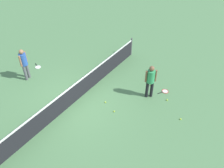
{
  "coord_description": "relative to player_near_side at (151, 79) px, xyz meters",
  "views": [
    {
      "loc": [
        -5.68,
        -5.99,
        7.52
      ],
      "look_at": [
        1.14,
        -1.3,
        0.9
      ],
      "focal_mm": 38.58,
      "sensor_mm": 36.0,
      "label": 1
    }
  ],
  "objects": [
    {
      "name": "tennis_ball_stray_left",
      "position": [
        0.22,
        -0.85,
        -0.98
      ],
      "size": [
        0.07,
        0.07,
        0.07
      ],
      "primitive_type": "sphere",
      "color": "#C6E033",
      "rests_on": "ground_plane"
    },
    {
      "name": "player_far_side",
      "position": [
        -2.28,
        5.76,
        0.0
      ],
      "size": [
        0.53,
        0.42,
        1.7
      ],
      "color": "#595960",
      "rests_on": "ground_plane"
    },
    {
      "name": "tennis_ball_near_player",
      "position": [
        -0.56,
        -1.82,
        -0.98
      ],
      "size": [
        0.07,
        0.07,
        0.07
      ],
      "primitive_type": "sphere",
      "color": "#C6E033",
      "rests_on": "ground_plane"
    },
    {
      "name": "ground_plane",
      "position": [
        -2.29,
        2.6,
        -1.01
      ],
      "size": [
        40.0,
        40.0,
        0.0
      ],
      "primitive_type": "plane",
      "color": "#4C7A4C"
    },
    {
      "name": "court_net",
      "position": [
        -2.29,
        2.6,
        -0.51
      ],
      "size": [
        10.09,
        0.09,
        1.07
      ],
      "color": "#4C4C51",
      "rests_on": "ground_plane"
    },
    {
      "name": "tennis_racket_far_player",
      "position": [
        -1.3,
        6.15,
        -1.0
      ],
      "size": [
        0.41,
        0.6,
        0.03
      ],
      "color": "white",
      "rests_on": "ground_plane"
    },
    {
      "name": "tennis_ball_baseline",
      "position": [
        0.78,
        0.27,
        -0.98
      ],
      "size": [
        0.07,
        0.07,
        0.07
      ],
      "primitive_type": "sphere",
      "color": "#C6E033",
      "rests_on": "ground_plane"
    },
    {
      "name": "tennis_ball_midcourt",
      "position": [
        -1.78,
        0.75,
        -0.98
      ],
      "size": [
        0.07,
        0.07,
        0.07
      ],
      "primitive_type": "sphere",
      "color": "#C6E033",
      "rests_on": "ground_plane"
    },
    {
      "name": "tennis_racket_near_player",
      "position": [
        0.74,
        -0.49,
        -1.0
      ],
      "size": [
        0.59,
        0.44,
        0.03
      ],
      "color": "red",
      "rests_on": "ground_plane"
    },
    {
      "name": "player_near_side",
      "position": [
        0.0,
        0.0,
        0.0
      ],
      "size": [
        0.48,
        0.48,
        1.7
      ],
      "color": "black",
      "rests_on": "ground_plane"
    },
    {
      "name": "tennis_ball_by_net",
      "position": [
        -1.52,
        1.41,
        -0.98
      ],
      "size": [
        0.07,
        0.07,
        0.07
      ],
      "primitive_type": "sphere",
      "color": "#C6E033",
      "rests_on": "ground_plane"
    }
  ]
}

